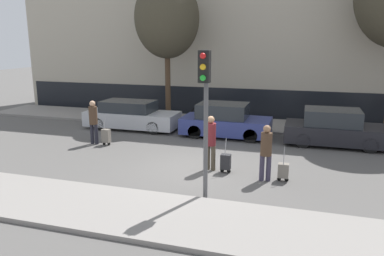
{
  "coord_description": "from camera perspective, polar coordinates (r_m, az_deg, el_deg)",
  "views": [
    {
      "loc": [
        3.36,
        -11.47,
        4.19
      ],
      "look_at": [
        -0.69,
        1.8,
        0.95
      ],
      "focal_mm": 35.0,
      "sensor_mm": 36.0,
      "label": 1
    }
  ],
  "objects": [
    {
      "name": "building_facade",
      "position": [
        22.33,
        8.65,
        16.55
      ],
      "size": [
        28.0,
        2.78,
        11.17
      ],
      "color": "#B7AD99",
      "rests_on": "ground_plane"
    },
    {
      "name": "parked_bicycle",
      "position": [
        19.34,
        2.3,
        2.11
      ],
      "size": [
        1.77,
        0.06,
        0.96
      ],
      "color": "black",
      "rests_on": "sidewalk_far"
    },
    {
      "name": "sidewalk_near",
      "position": [
        9.38,
        -6.04,
        -13.06
      ],
      "size": [
        28.0,
        2.5,
        0.12
      ],
      "color": "gray",
      "rests_on": "ground_plane"
    },
    {
      "name": "parked_car_0",
      "position": [
        18.43,
        -9.22,
        1.87
      ],
      "size": [
        4.53,
        1.71,
        1.36
      ],
      "color": "#B7BABF",
      "rests_on": "ground_plane"
    },
    {
      "name": "parked_car_2",
      "position": [
        16.37,
        20.84,
        -0.1
      ],
      "size": [
        3.98,
        1.82,
        1.48
      ],
      "color": "black",
      "rests_on": "ground_plane"
    },
    {
      "name": "pedestrian_right",
      "position": [
        11.51,
        11.22,
        -3.23
      ],
      "size": [
        0.34,
        0.34,
        1.75
      ],
      "rotation": [
        0.0,
        0.0,
        3.37
      ],
      "color": "#383347",
      "rests_on": "ground_plane"
    },
    {
      "name": "traffic_light",
      "position": [
        9.53,
        1.99,
        4.88
      ],
      "size": [
        0.28,
        0.47,
        3.97
      ],
      "color": "#515154",
      "rests_on": "ground_plane"
    },
    {
      "name": "parked_car_1",
      "position": [
        16.8,
        5.07,
        1.05
      ],
      "size": [
        3.93,
        1.82,
        1.48
      ],
      "color": "navy",
      "rests_on": "ground_plane"
    },
    {
      "name": "ground_plane",
      "position": [
        12.67,
        0.61,
        -6.17
      ],
      "size": [
        80.0,
        80.0,
        0.0
      ],
      "primitive_type": "plane",
      "color": "#565451"
    },
    {
      "name": "trolley_center",
      "position": [
        12.22,
        5.15,
        -5.15
      ],
      "size": [
        0.34,
        0.29,
        1.16
      ],
      "color": "#262628",
      "rests_on": "ground_plane"
    },
    {
      "name": "pedestrian_center",
      "position": [
        12.25,
        2.86,
        -1.75
      ],
      "size": [
        0.35,
        0.34,
        1.83
      ],
      "rotation": [
        0.0,
        0.0,
        2.94
      ],
      "color": "#4C4233",
      "rests_on": "ground_plane"
    },
    {
      "name": "trolley_left",
      "position": [
        15.74,
        -12.96,
        -1.17
      ],
      "size": [
        0.34,
        0.29,
        1.21
      ],
      "color": "slate",
      "rests_on": "ground_plane"
    },
    {
      "name": "bare_tree_near_crossing",
      "position": [
        19.83,
        -3.84,
        16.29
      ],
      "size": [
        3.31,
        3.31,
        7.21
      ],
      "color": "#4C3826",
      "rests_on": "sidewalk_far"
    },
    {
      "name": "sidewalk_far",
      "position": [
        19.23,
        6.51,
        0.65
      ],
      "size": [
        28.0,
        3.0,
        0.12
      ],
      "color": "gray",
      "rests_on": "ground_plane"
    },
    {
      "name": "pedestrian_left",
      "position": [
        15.88,
        -14.8,
        1.27
      ],
      "size": [
        0.35,
        0.34,
        1.82
      ],
      "rotation": [
        0.0,
        0.0,
        3.14
      ],
      "color": "#23232D",
      "rests_on": "ground_plane"
    },
    {
      "name": "trolley_right",
      "position": [
        11.79,
        13.74,
        -6.32
      ],
      "size": [
        0.34,
        0.29,
        1.1
      ],
      "color": "slate",
      "rests_on": "ground_plane"
    }
  ]
}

